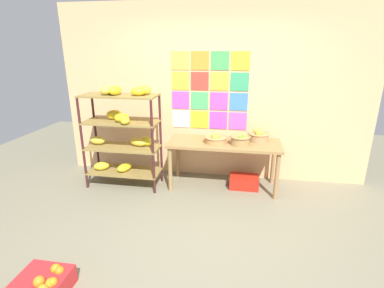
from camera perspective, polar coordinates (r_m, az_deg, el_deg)
The scene contains 9 objects.
ground at distance 3.45m, azimuth 0.31°, elevation -17.39°, with size 9.41×9.41×0.00m, color #75705A.
back_wall_with_art at distance 4.58m, azimuth 3.88°, elevation 9.77°, with size 4.80×0.07×2.68m.
banana_shelf_unit at distance 4.39m, azimuth -13.50°, elevation 2.57°, with size 1.09×0.52×1.52m.
display_table at distance 4.29m, azimuth 6.24°, elevation -0.72°, with size 1.62×0.64×0.72m.
fruit_basket_back_left at distance 4.19m, azimuth 4.66°, elevation 1.09°, with size 0.33×0.33×0.16m.
fruit_basket_centre at distance 4.39m, azimuth 12.86°, elevation 1.74°, with size 0.32×0.32×0.19m.
fruit_basket_back_right at distance 4.16m, azimuth 9.44°, elevation 0.87°, with size 0.29×0.29×0.16m.
produce_crate_under_table at distance 4.52m, azimuth 10.14°, elevation -7.27°, with size 0.43×0.31×0.18m, color #B31F14.
orange_crate_foreground at distance 3.03m, azimuth -27.10°, elevation -23.28°, with size 0.42×0.38×0.24m.
Camera 1 is at (0.45, -2.77, 2.01)m, focal length 27.22 mm.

